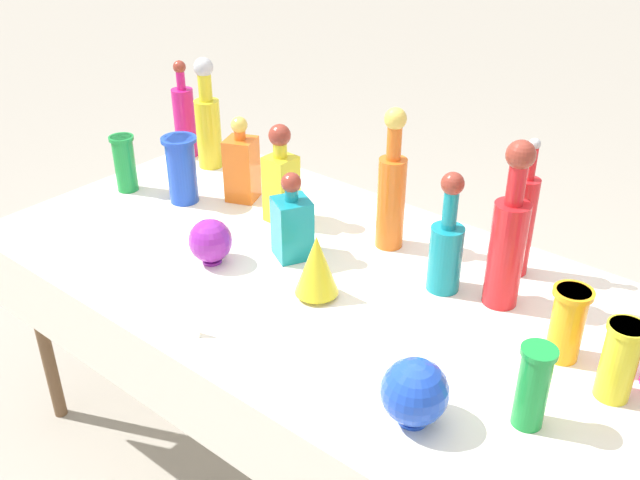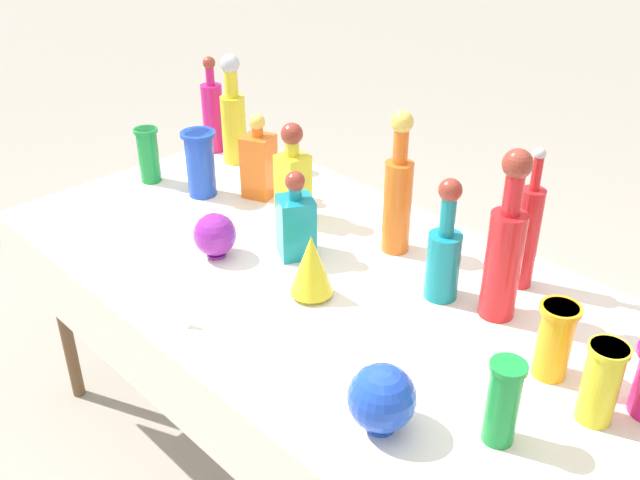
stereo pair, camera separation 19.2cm
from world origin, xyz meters
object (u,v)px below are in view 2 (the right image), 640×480
Objects in this scene: slender_vase_4 at (200,162)px; square_decanter_2 at (293,177)px; tall_bottle_0 at (398,194)px; fluted_vase_0 at (311,265)px; square_decanter_0 at (259,162)px; round_bowl_0 at (382,398)px; tall_bottle_5 at (505,249)px; square_decanter_1 at (296,222)px; slender_vase_0 at (503,400)px; tall_bottle_2 at (527,234)px; slender_vase_5 at (555,338)px; slender_vase_1 at (148,153)px; tall_bottle_4 at (213,114)px; cardboard_box_behind_left at (594,359)px; tall_bottle_3 at (444,253)px; tall_bottle_1 at (233,118)px; round_bowl_1 at (215,235)px; slender_vase_2 at (602,381)px.

square_decanter_2 is at bearing 17.14° from slender_vase_4.
tall_bottle_0 reaches higher than fluted_vase_0.
square_decanter_0 reaches higher than round_bowl_0.
tall_bottle_5 is 0.60m from square_decanter_1.
square_decanter_2 is (0.20, -0.03, 0.02)m from square_decanter_0.
slender_vase_0 is 1.07× the size of fluted_vase_0.
tall_bottle_2 is 2.15× the size of slender_vase_5.
square_decanter_2 is at bearing 17.11° from slender_vase_1.
tall_bottle_4 is 0.80× the size of cardboard_box_behind_left.
slender_vase_1 is at bearing -164.43° from tall_bottle_2.
slender_vase_4 is at bearing 169.75° from slender_vase_0.
square_decanter_1 is at bearing 148.11° from fluted_vase_0.
fluted_vase_0 is (-0.63, 0.09, -0.01)m from slender_vase_0.
slender_vase_5 is at bearing -11.73° from tall_bottle_3.
tall_bottle_1 is at bearing 119.56° from slender_vase_4.
fluted_vase_0 is at bearing -36.08° from square_decanter_2.
fluted_vase_0 is 1.30m from cardboard_box_behind_left.
slender_vase_1 reaches higher than fluted_vase_0.
tall_bottle_0 is 3.22× the size of round_bowl_1.
tall_bottle_3 is 0.52m from round_bowl_0.
slender_vase_5 is at bearing 0.51° from slender_vase_4.
slender_vase_0 is 1.45× the size of round_bowl_1.
square_decanter_0 is at bearing -17.06° from tall_bottle_4.
tall_bottle_5 reaches higher than tall_bottle_3.
tall_bottle_1 is at bearing 170.41° from slender_vase_5.
tall_bottle_1 is at bearing 169.18° from slender_vase_2.
square_decanter_1 is (0.37, -0.18, -0.01)m from square_decanter_0.
slender_vase_4 reaches higher than round_bowl_0.
slender_vase_2 is (0.10, 0.19, -0.00)m from slender_vase_0.
tall_bottle_5 is 0.45m from slender_vase_0.
tall_bottle_2 is at bearing 102.00° from tall_bottle_5.
slender_vase_5 is (-0.03, 0.25, -0.00)m from slender_vase_0.
tall_bottle_2 is at bearing 0.85° from tall_bottle_4.
slender_vase_5 is at bearing 13.40° from round_bowl_1.
fluted_vase_0 is at bearing -25.96° from tall_bottle_1.
tall_bottle_2 is 2.07× the size of slender_vase_0.
square_decanter_2 is 1.04m from slender_vase_0.
tall_bottle_3 is at bearing -22.38° from tall_bottle_0.
tall_bottle_0 reaches higher than tall_bottle_3.
tall_bottle_1 reaches higher than round_bowl_0.
tall_bottle_2 is 0.92m from square_decanter_0.
tall_bottle_2 is at bearing 15.27° from slender_vase_4.
tall_bottle_0 is 1.34× the size of square_decanter_2.
square_decanter_0 is 1.09× the size of square_decanter_1.
tall_bottle_0 reaches higher than tall_bottle_2.
tall_bottle_1 is at bearing -178.52° from tall_bottle_2.
square_decanter_2 is at bearing -165.64° from tall_bottle_2.
tall_bottle_2 is 0.23m from tall_bottle_3.
tall_bottle_0 is 1.25× the size of tall_bottle_3.
tall_bottle_0 is 0.63m from slender_vase_5.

